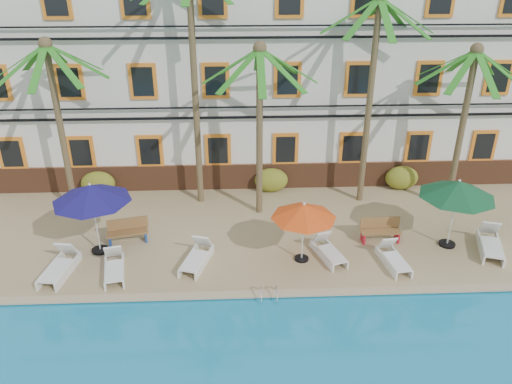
{
  "coord_description": "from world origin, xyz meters",
  "views": [
    {
      "loc": [
        -0.71,
        -13.73,
        10.3
      ],
      "look_at": [
        0.01,
        3.0,
        2.0
      ],
      "focal_mm": 35.0,
      "sensor_mm": 36.0,
      "label": 1
    }
  ],
  "objects_px": {
    "umbrella_blue": "(91,194)",
    "lounger_f": "(491,244)",
    "lounger_b": "(114,267)",
    "umbrella_red": "(304,211)",
    "lounger_c": "(197,257)",
    "lounger_e": "(393,258)",
    "lounger_d": "(328,251)",
    "palm_a": "(56,103)",
    "pool_ladder": "(269,297)",
    "palm_b": "(193,59)",
    "palm_e": "(466,105)",
    "palm_c": "(260,107)",
    "umbrella_green": "(458,189)",
    "bench_left": "(127,231)",
    "lounger_a": "(60,266)",
    "palm_d": "(372,75)",
    "bench_right": "(380,229)"
  },
  "relations": [
    {
      "from": "lounger_c",
      "to": "bench_left",
      "type": "relative_size",
      "value": 1.26
    },
    {
      "from": "umbrella_red",
      "to": "lounger_e",
      "type": "bearing_deg",
      "value": -8.08
    },
    {
      "from": "lounger_b",
      "to": "bench_left",
      "type": "xyz_separation_m",
      "value": [
        0.07,
        2.08,
        0.19
      ]
    },
    {
      "from": "lounger_c",
      "to": "bench_right",
      "type": "xyz_separation_m",
      "value": [
        6.81,
        1.28,
        0.18
      ]
    },
    {
      "from": "palm_a",
      "to": "bench_left",
      "type": "xyz_separation_m",
      "value": [
        2.74,
        -2.73,
        -4.13
      ]
    },
    {
      "from": "lounger_b",
      "to": "palm_d",
      "type": "bearing_deg",
      "value": 28.14
    },
    {
      "from": "palm_c",
      "to": "pool_ladder",
      "type": "distance_m",
      "value": 7.27
    },
    {
      "from": "umbrella_green",
      "to": "bench_right",
      "type": "bearing_deg",
      "value": 169.65
    },
    {
      "from": "lounger_b",
      "to": "lounger_f",
      "type": "relative_size",
      "value": 0.88
    },
    {
      "from": "palm_b",
      "to": "lounger_f",
      "type": "distance_m",
      "value": 13.05
    },
    {
      "from": "palm_b",
      "to": "umbrella_green",
      "type": "distance_m",
      "value": 10.91
    },
    {
      "from": "umbrella_blue",
      "to": "lounger_e",
      "type": "xyz_separation_m",
      "value": [
        10.45,
        -1.31,
        -2.09
      ]
    },
    {
      "from": "palm_a",
      "to": "pool_ladder",
      "type": "height_order",
      "value": "palm_a"
    },
    {
      "from": "umbrella_red",
      "to": "lounger_c",
      "type": "distance_m",
      "value": 4.06
    },
    {
      "from": "pool_ladder",
      "to": "lounger_c",
      "type": "bearing_deg",
      "value": 141.14
    },
    {
      "from": "lounger_c",
      "to": "umbrella_red",
      "type": "bearing_deg",
      "value": 1.81
    },
    {
      "from": "umbrella_green",
      "to": "lounger_f",
      "type": "bearing_deg",
      "value": -18.43
    },
    {
      "from": "palm_b",
      "to": "palm_e",
      "type": "distance_m",
      "value": 10.79
    },
    {
      "from": "lounger_e",
      "to": "bench_right",
      "type": "distance_m",
      "value": 1.62
    },
    {
      "from": "umbrella_green",
      "to": "lounger_f",
      "type": "distance_m",
      "value": 2.48
    },
    {
      "from": "palm_c",
      "to": "palm_b",
      "type": "bearing_deg",
      "value": 156.23
    },
    {
      "from": "umbrella_red",
      "to": "lounger_d",
      "type": "bearing_deg",
      "value": 5.94
    },
    {
      "from": "lounger_c",
      "to": "pool_ladder",
      "type": "relative_size",
      "value": 2.66
    },
    {
      "from": "umbrella_blue",
      "to": "lounger_b",
      "type": "height_order",
      "value": "umbrella_blue"
    },
    {
      "from": "umbrella_green",
      "to": "lounger_d",
      "type": "height_order",
      "value": "umbrella_green"
    },
    {
      "from": "umbrella_green",
      "to": "pool_ladder",
      "type": "bearing_deg",
      "value": -158.09
    },
    {
      "from": "umbrella_blue",
      "to": "lounger_f",
      "type": "bearing_deg",
      "value": -2.45
    },
    {
      "from": "umbrella_red",
      "to": "lounger_b",
      "type": "height_order",
      "value": "umbrella_red"
    },
    {
      "from": "lounger_f",
      "to": "palm_b",
      "type": "bearing_deg",
      "value": 157.43
    },
    {
      "from": "palm_c",
      "to": "lounger_a",
      "type": "height_order",
      "value": "palm_c"
    },
    {
      "from": "palm_b",
      "to": "bench_left",
      "type": "height_order",
      "value": "palm_b"
    },
    {
      "from": "lounger_c",
      "to": "bench_left",
      "type": "bearing_deg",
      "value": 149.22
    },
    {
      "from": "pool_ladder",
      "to": "palm_b",
      "type": "bearing_deg",
      "value": 110.43
    },
    {
      "from": "palm_b",
      "to": "palm_e",
      "type": "xyz_separation_m",
      "value": [
        10.62,
        -0.9,
        -1.7
      ]
    },
    {
      "from": "palm_e",
      "to": "lounger_c",
      "type": "distance_m",
      "value": 11.95
    },
    {
      "from": "lounger_b",
      "to": "lounger_e",
      "type": "distance_m",
      "value": 9.62
    },
    {
      "from": "palm_a",
      "to": "lounger_c",
      "type": "relative_size",
      "value": 3.58
    },
    {
      "from": "lounger_e",
      "to": "palm_b",
      "type": "bearing_deg",
      "value": 143.45
    },
    {
      "from": "lounger_c",
      "to": "palm_a",
      "type": "bearing_deg",
      "value": 141.47
    },
    {
      "from": "palm_a",
      "to": "palm_c",
      "type": "relative_size",
      "value": 1.02
    },
    {
      "from": "palm_a",
      "to": "palm_b",
      "type": "bearing_deg",
      "value": 5.61
    },
    {
      "from": "lounger_d",
      "to": "lounger_e",
      "type": "bearing_deg",
      "value": -14.12
    },
    {
      "from": "palm_b",
      "to": "umbrella_red",
      "type": "bearing_deg",
      "value": -50.98
    },
    {
      "from": "lounger_d",
      "to": "palm_a",
      "type": "bearing_deg",
      "value": 157.87
    },
    {
      "from": "palm_a",
      "to": "lounger_e",
      "type": "distance_m",
      "value": 13.84
    },
    {
      "from": "lounger_b",
      "to": "bench_left",
      "type": "distance_m",
      "value": 2.09
    },
    {
      "from": "palm_a",
      "to": "umbrella_red",
      "type": "bearing_deg",
      "value": -24.74
    },
    {
      "from": "umbrella_green",
      "to": "lounger_d",
      "type": "relative_size",
      "value": 1.46
    },
    {
      "from": "pool_ladder",
      "to": "palm_c",
      "type": "bearing_deg",
      "value": 90.22
    },
    {
      "from": "lounger_e",
      "to": "lounger_f",
      "type": "height_order",
      "value": "lounger_f"
    }
  ]
}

